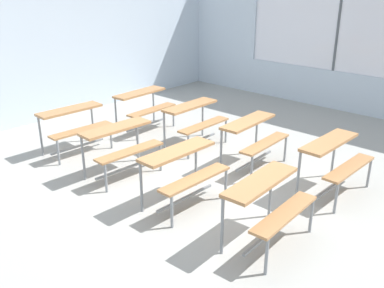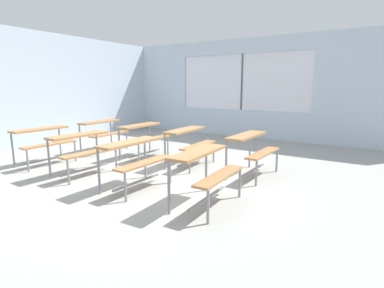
# 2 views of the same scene
# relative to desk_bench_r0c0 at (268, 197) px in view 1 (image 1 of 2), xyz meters

# --- Properties ---
(ground) EXTENTS (10.00, 9.00, 0.05)m
(ground) POSITION_rel_desk_bench_r0c0_xyz_m (0.46, 1.37, -0.59)
(ground) COLOR #9E9E99
(wall_back) EXTENTS (10.00, 0.12, 3.00)m
(wall_back) POSITION_rel_desk_bench_r0c0_xyz_m (0.46, 5.87, 0.94)
(wall_back) COLOR silver
(wall_back) RESTS_ON ground
(wall_right) EXTENTS (0.12, 9.00, 3.00)m
(wall_right) POSITION_rel_desk_bench_r0c0_xyz_m (5.46, 1.24, 0.88)
(wall_right) COLOR silver
(wall_right) RESTS_ON ground
(desk_bench_r0c0) EXTENTS (1.12, 0.63, 0.74)m
(desk_bench_r0c0) POSITION_rel_desk_bench_r0c0_xyz_m (0.00, 0.00, 0.00)
(desk_bench_r0c0) COLOR #A87547
(desk_bench_r0c0) RESTS_ON ground
(desk_bench_r0c1) EXTENTS (1.11, 0.62, 0.74)m
(desk_bench_r0c1) POSITION_rel_desk_bench_r0c0_xyz_m (1.62, -0.02, 0.00)
(desk_bench_r0c1) COLOR #A87547
(desk_bench_r0c1) RESTS_ON ground
(desk_bench_r1c0) EXTENTS (1.11, 0.62, 0.74)m
(desk_bench_r1c0) POSITION_rel_desk_bench_r0c0_xyz_m (-0.01, 1.27, 0.00)
(desk_bench_r1c0) COLOR #A87547
(desk_bench_r1c0) RESTS_ON ground
(desk_bench_r1c1) EXTENTS (1.12, 0.64, 0.74)m
(desk_bench_r1c1) POSITION_rel_desk_bench_r0c0_xyz_m (1.60, 1.30, 0.00)
(desk_bench_r1c1) COLOR #A87547
(desk_bench_r1c1) RESTS_ON ground
(desk_bench_r2c0) EXTENTS (1.12, 0.64, 0.74)m
(desk_bench_r2c0) POSITION_rel_desk_bench_r0c0_xyz_m (0.02, 2.57, 0.00)
(desk_bench_r2c0) COLOR #A87547
(desk_bench_r2c0) RESTS_ON ground
(desk_bench_r2c1) EXTENTS (1.11, 0.60, 0.74)m
(desk_bench_r2c1) POSITION_rel_desk_bench_r0c0_xyz_m (1.62, 2.54, 0.00)
(desk_bench_r2c1) COLOR #A87547
(desk_bench_r2c1) RESTS_ON ground
(desk_bench_r3c0) EXTENTS (1.12, 0.63, 0.74)m
(desk_bench_r3c0) POSITION_rel_desk_bench_r0c0_xyz_m (0.08, 3.87, 0.00)
(desk_bench_r3c0) COLOR #A87547
(desk_bench_r3c0) RESTS_ON ground
(desk_bench_r3c1) EXTENTS (1.12, 0.64, 0.74)m
(desk_bench_r3c1) POSITION_rel_desk_bench_r0c0_xyz_m (1.61, 3.85, 0.00)
(desk_bench_r3c1) COLOR #A87547
(desk_bench_r3c1) RESTS_ON ground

